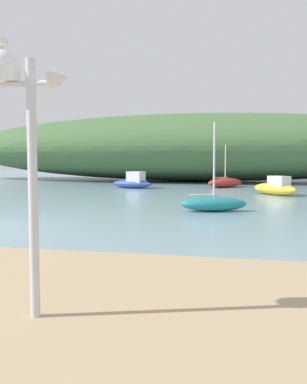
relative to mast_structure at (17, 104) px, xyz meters
The scene contains 7 objects.
distant_hill 37.00m from the mast_structure, 93.58° to the left, with size 48.67×13.49×6.37m, color #476B3D.
mast_structure is the anchor object (origin of this frame).
seagull_on_radar 0.80m from the mast_structure, behind, with size 0.16×0.29×0.21m.
sailboat_mid_channel 28.10m from the mast_structure, 87.80° to the left, with size 3.05×3.31×3.19m.
sailboat_inner_mooring 13.38m from the mast_structure, 83.87° to the left, with size 2.85×1.60×3.66m.
motorboat_off_point 22.41m from the mast_structure, 78.73° to the left, with size 2.92×3.15×1.14m.
motorboat_near_shore 26.44m from the mast_structure, 101.87° to the left, with size 3.40×2.00×1.21m.
Camera 1 is at (7.77, -12.26, 2.20)m, focal length 41.04 mm.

